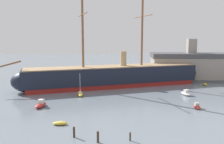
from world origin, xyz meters
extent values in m
cube|color=maroon|center=(-3.21, 48.25, 0.72)|extent=(55.19, 26.67, 1.45)
cube|color=black|center=(-3.21, 48.25, 4.04)|extent=(57.49, 27.78, 5.18)
ellipsoid|color=black|center=(-28.30, 39.23, 3.31)|extent=(12.46, 10.89, 6.62)
ellipsoid|color=black|center=(21.89, 57.27, 3.31)|extent=(12.46, 10.89, 6.62)
cube|color=#9E7F5B|center=(-3.21, 48.25, 6.78)|extent=(56.16, 26.74, 0.31)
cylinder|color=brown|center=(-12.75, 44.82, 20.08)|extent=(0.72, 0.72, 26.91)
cylinder|color=brown|center=(-12.75, 44.82, 23.31)|extent=(4.98, 13.19, 0.29)
cylinder|color=brown|center=(6.34, 51.68, 20.08)|extent=(0.72, 0.72, 26.91)
cylinder|color=brown|center=(6.34, 51.68, 23.31)|extent=(4.98, 13.19, 0.29)
cylinder|color=brown|center=(-34.43, 37.03, 8.30)|extent=(8.80, 3.59, 2.76)
cylinder|color=tan|center=(0.07, 49.43, 9.21)|extent=(2.07, 2.07, 5.18)
ellipsoid|color=gold|center=(-12.16, 12.70, 0.33)|extent=(2.84, 1.39, 0.65)
cube|color=beige|center=(-12.16, 12.70, 0.57)|extent=(0.32, 1.04, 0.10)
ellipsoid|color=#B22D28|center=(-19.66, 23.79, 0.50)|extent=(2.42, 4.51, 1.00)
cube|color=beige|center=(-19.61, 24.09, 1.30)|extent=(1.35, 1.47, 1.00)
ellipsoid|color=#B22D28|center=(17.00, 24.21, 0.36)|extent=(1.43, 3.12, 0.71)
cube|color=#B2ADA3|center=(16.99, 24.42, 0.93)|extent=(0.88, 0.98, 0.71)
ellipsoid|color=gold|center=(-12.22, 35.36, 0.46)|extent=(2.38, 5.08, 0.93)
cube|color=beige|center=(-12.17, 35.12, 0.99)|extent=(1.03, 1.35, 0.49)
cylinder|color=silver|center=(-12.26, 35.60, 3.55)|extent=(0.12, 0.12, 5.62)
ellipsoid|color=silver|center=(17.77, 36.88, 0.46)|extent=(2.91, 4.29, 0.92)
cube|color=beige|center=(17.86, 36.63, 1.20)|extent=(1.42, 1.50, 0.92)
ellipsoid|color=#1E284C|center=(-26.50, 53.82, 0.34)|extent=(3.46, 3.12, 0.68)
cube|color=#B2ADA3|center=(-26.64, 53.71, 0.73)|extent=(1.07, 1.03, 0.36)
cylinder|color=silver|center=(-26.36, 53.93, 2.61)|extent=(0.09, 0.09, 4.14)
ellipsoid|color=gold|center=(28.25, 51.48, 0.35)|extent=(1.38, 2.99, 0.70)
cube|color=#4C4C51|center=(28.25, 51.48, 0.61)|extent=(1.10, 0.30, 0.11)
ellipsoid|color=#B22D28|center=(-0.05, 65.83, 0.37)|extent=(3.37, 2.97, 0.75)
cube|color=#4C4C51|center=(-0.23, 65.96, 0.97)|extent=(1.30, 1.28, 0.75)
cylinder|color=#423323|center=(-4.29, 5.43, 0.91)|extent=(0.39, 0.39, 1.83)
cylinder|color=#423323|center=(0.78, 6.24, 0.70)|extent=(0.28, 0.28, 1.40)
cylinder|color=#382B1E|center=(-8.42, 7.22, 0.90)|extent=(0.36, 0.36, 1.80)
cube|color=#565659|center=(30.54, 62.16, 0.40)|extent=(42.02, 13.19, 0.80)
cube|color=gray|center=(30.54, 62.16, 4.71)|extent=(38.20, 10.99, 7.82)
cube|color=#47474C|center=(30.54, 62.16, 9.50)|extent=(38.96, 11.21, 1.76)
cube|color=gray|center=(26.20, 62.16, 13.09)|extent=(3.20, 3.20, 5.43)
ellipsoid|color=silver|center=(5.69, 23.05, 14.97)|extent=(0.32, 0.28, 0.11)
sphere|color=silver|center=(5.85, 22.93, 14.98)|extent=(0.09, 0.09, 0.09)
cube|color=#ADA89E|center=(5.86, 23.28, 14.99)|extent=(0.37, 0.45, 0.11)
cube|color=#ADA89E|center=(5.52, 22.81, 14.99)|extent=(0.37, 0.45, 0.11)
camera|label=1|loc=(-0.76, -29.54, 16.38)|focal=37.90mm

